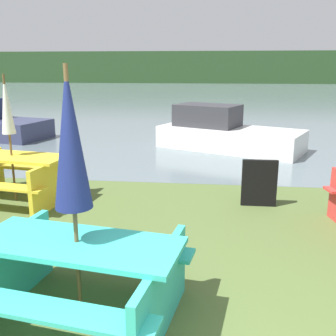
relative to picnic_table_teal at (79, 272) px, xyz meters
The scene contains 8 objects.
water 29.23m from the picnic_table_teal, 88.49° to the left, with size 60.00×50.00×0.00m.
far_treeline 49.25m from the picnic_table_teal, 89.10° to the left, with size 80.00×1.60×4.00m.
picnic_table_teal is the anchor object (origin of this frame).
picnic_table_yellow 3.63m from the picnic_table_teal, 125.49° to the left, with size 2.02×1.65×0.77m.
umbrella_white 3.79m from the picnic_table_teal, 125.49° to the left, with size 0.21×0.21×2.06m.
umbrella_navy 1.15m from the picnic_table_teal, ahead, with size 0.31×0.31×2.19m.
boat 7.72m from the picnic_table_teal, 79.10° to the left, with size 4.03×2.95×1.16m.
signboard 3.66m from the picnic_table_teal, 59.09° to the left, with size 0.55×0.08×0.75m.
Camera 1 is at (0.33, -1.40, 2.17)m, focal length 42.00 mm.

